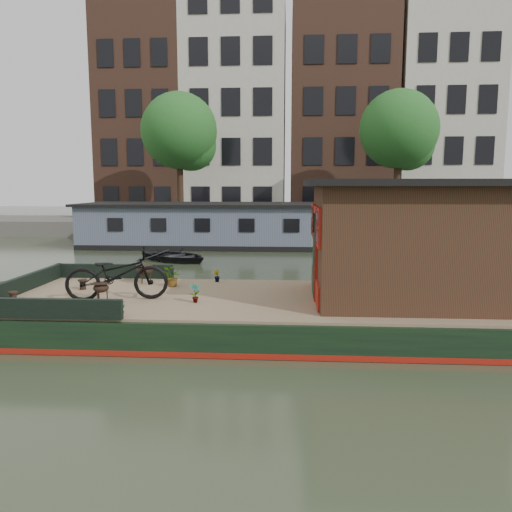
# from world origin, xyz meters

# --- Properties ---
(ground) EXTENTS (120.00, 120.00, 0.00)m
(ground) POSITION_xyz_m (0.00, 0.00, 0.00)
(ground) COLOR #2C3320
(ground) RESTS_ON ground
(houseboat_hull) EXTENTS (14.01, 4.02, 0.60)m
(houseboat_hull) POSITION_xyz_m (-1.33, 0.00, 0.27)
(houseboat_hull) COLOR black
(houseboat_hull) RESTS_ON ground
(houseboat_deck) EXTENTS (11.80, 3.80, 0.05)m
(houseboat_deck) POSITION_xyz_m (0.00, 0.00, 0.62)
(houseboat_deck) COLOR #8A7155
(houseboat_deck) RESTS_ON houseboat_hull
(bow_bulwark) EXTENTS (3.00, 4.00, 0.35)m
(bow_bulwark) POSITION_xyz_m (-5.07, 0.00, 0.82)
(bow_bulwark) COLOR black
(bow_bulwark) RESTS_ON houseboat_deck
(cabin) EXTENTS (4.00, 3.50, 2.42)m
(cabin) POSITION_xyz_m (2.19, 0.00, 1.88)
(cabin) COLOR black
(cabin) RESTS_ON houseboat_deck
(bicycle) EXTENTS (2.13, 1.17, 1.06)m
(bicycle) POSITION_xyz_m (-3.59, -0.46, 1.18)
(bicycle) COLOR black
(bicycle) RESTS_ON houseboat_deck
(potted_plant_a) EXTENTS (0.25, 0.24, 0.39)m
(potted_plant_a) POSITION_xyz_m (-1.98, -0.58, 0.85)
(potted_plant_a) COLOR brown
(potted_plant_a) RESTS_ON houseboat_deck
(potted_plant_b) EXTENTS (0.20, 0.20, 0.29)m
(potted_plant_b) POSITION_xyz_m (-1.86, 1.59, 0.79)
(potted_plant_b) COLOR brown
(potted_plant_b) RESTS_ON houseboat_deck
(potted_plant_c) EXTENTS (0.46, 0.43, 0.44)m
(potted_plant_c) POSITION_xyz_m (-2.81, 0.96, 0.87)
(potted_plant_c) COLOR brown
(potted_plant_c) RESTS_ON houseboat_deck
(potted_plant_e) EXTENTS (0.19, 0.20, 0.31)m
(potted_plant_e) POSITION_xyz_m (-3.10, -1.70, 0.80)
(potted_plant_e) COLOR #A35B2F
(potted_plant_e) RESTS_ON houseboat_deck
(brazier_front) EXTENTS (0.41, 0.41, 0.39)m
(brazier_front) POSITION_xyz_m (-3.86, -0.65, 0.84)
(brazier_front) COLOR black
(brazier_front) RESTS_ON houseboat_deck
(brazier_rear) EXTENTS (0.48, 0.48, 0.44)m
(brazier_rear) POSITION_xyz_m (-3.54, 1.29, 0.87)
(brazier_rear) COLOR black
(brazier_rear) RESTS_ON houseboat_deck
(bollard_port) EXTENTS (0.20, 0.20, 0.23)m
(bollard_port) POSITION_xyz_m (-4.72, 0.51, 0.76)
(bollard_port) COLOR black
(bollard_port) RESTS_ON houseboat_deck
(bollard_stbd) EXTENTS (0.19, 0.19, 0.21)m
(bollard_stbd) POSITION_xyz_m (-5.60, -0.79, 0.76)
(bollard_stbd) COLOR black
(bollard_stbd) RESTS_ON houseboat_deck
(dinghy) EXTENTS (3.85, 3.62, 0.65)m
(dinghy) POSITION_xyz_m (-4.60, 9.11, 0.32)
(dinghy) COLOR black
(dinghy) RESTS_ON ground
(far_houseboat) EXTENTS (20.40, 4.40, 2.11)m
(far_houseboat) POSITION_xyz_m (0.00, 14.00, 0.97)
(far_houseboat) COLOR #535A6E
(far_houseboat) RESTS_ON ground
(quay) EXTENTS (60.00, 6.00, 0.90)m
(quay) POSITION_xyz_m (0.00, 20.50, 0.45)
(quay) COLOR #47443F
(quay) RESTS_ON ground
(townhouse_row) EXTENTS (27.25, 8.00, 16.50)m
(townhouse_row) POSITION_xyz_m (0.15, 27.50, 7.90)
(townhouse_row) COLOR brown
(townhouse_row) RESTS_ON ground
(tree_left) EXTENTS (4.40, 4.40, 7.40)m
(tree_left) POSITION_xyz_m (-6.36, 19.07, 5.89)
(tree_left) COLOR #332316
(tree_left) RESTS_ON quay
(tree_right) EXTENTS (4.40, 4.40, 7.40)m
(tree_right) POSITION_xyz_m (6.14, 19.07, 5.89)
(tree_right) COLOR #332316
(tree_right) RESTS_ON quay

